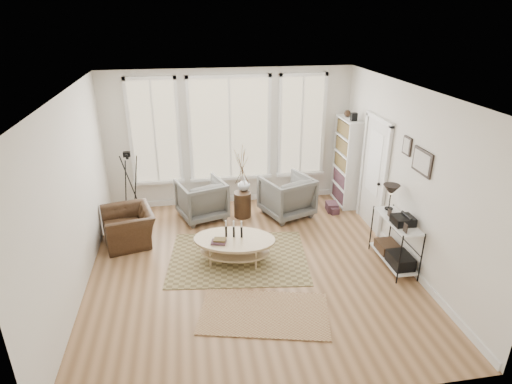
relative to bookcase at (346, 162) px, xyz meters
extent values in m
plane|color=#A0754E|center=(-2.44, -2.23, -0.96)|extent=(5.50, 5.50, 0.00)
plane|color=white|center=(-2.44, -2.23, 1.94)|extent=(5.50, 5.50, 0.00)
cube|color=silver|center=(-2.44, 0.52, 0.49)|extent=(5.20, 0.04, 2.90)
cube|color=silver|center=(-2.44, -4.98, 0.49)|extent=(5.20, 0.04, 2.90)
cube|color=silver|center=(-5.04, -2.23, 0.49)|extent=(0.04, 5.50, 2.90)
cube|color=silver|center=(0.16, -2.23, 0.49)|extent=(0.04, 5.50, 2.90)
cube|color=white|center=(-2.44, 0.51, -0.90)|extent=(5.10, 0.04, 0.12)
cube|color=white|center=(0.15, -2.23, -0.90)|extent=(0.03, 5.40, 0.12)
cube|color=#CFBB85|center=(-2.44, 0.50, 0.69)|extent=(1.60, 0.03, 2.10)
cube|color=#CFBB85|center=(-3.99, 0.50, 0.69)|extent=(0.90, 0.03, 2.10)
cube|color=#CFBB85|center=(-0.89, 0.50, 0.69)|extent=(0.90, 0.03, 2.10)
cube|color=white|center=(-2.44, 0.48, 0.69)|extent=(1.74, 0.06, 2.24)
cube|color=white|center=(-3.99, 0.48, 0.69)|extent=(1.04, 0.06, 2.24)
cube|color=white|center=(-0.89, 0.48, 0.69)|extent=(1.04, 0.06, 2.24)
cube|color=white|center=(-2.44, 0.46, -0.39)|extent=(4.10, 0.12, 0.06)
cube|color=silver|center=(0.14, -1.08, 0.09)|extent=(0.04, 0.88, 2.10)
cube|color=white|center=(0.12, -1.08, 0.34)|extent=(0.01, 0.55, 1.20)
cube|color=white|center=(0.12, -1.57, 0.09)|extent=(0.06, 0.08, 2.18)
cube|color=white|center=(0.12, -0.59, 0.09)|extent=(0.06, 0.08, 2.18)
cube|color=white|center=(0.12, -1.08, 1.18)|extent=(0.06, 1.06, 0.08)
sphere|color=black|center=(0.09, -1.41, 0.04)|extent=(0.06, 0.06, 0.06)
cube|color=white|center=(-0.01, -0.41, -0.01)|extent=(0.30, 0.03, 1.90)
cube|color=white|center=(-0.01, 0.41, -0.01)|extent=(0.30, 0.03, 1.90)
cube|color=white|center=(0.14, 0.00, -0.01)|extent=(0.02, 0.85, 1.90)
cube|color=white|center=(-0.01, 0.00, -0.01)|extent=(0.30, 0.81, 1.90)
cube|color=maroon|center=(-0.01, 0.00, -0.01)|extent=(0.24, 0.75, 1.76)
cube|color=black|center=(-0.01, -0.20, 1.02)|extent=(0.12, 0.10, 0.16)
sphere|color=#372416|center=(-0.01, 0.15, 1.01)|extent=(0.14, 0.14, 0.14)
cube|color=white|center=(-0.06, -2.53, -0.84)|extent=(0.37, 1.07, 0.03)
cube|color=white|center=(-0.06, -2.53, -0.14)|extent=(0.37, 1.07, 0.02)
cylinder|color=black|center=(-0.24, -3.06, -0.53)|extent=(0.02, 0.02, 0.85)
cylinder|color=black|center=(0.12, -3.06, -0.53)|extent=(0.02, 0.02, 0.85)
cylinder|color=black|center=(-0.24, -2.00, -0.53)|extent=(0.02, 0.02, 0.85)
cylinder|color=black|center=(0.12, -2.00, -0.53)|extent=(0.02, 0.02, 0.85)
cylinder|color=black|center=(-0.06, -2.18, -0.08)|extent=(0.14, 0.14, 0.02)
cylinder|color=black|center=(-0.06, -2.18, 0.06)|extent=(0.02, 0.02, 0.30)
cone|color=black|center=(-0.06, -2.18, 0.26)|extent=(0.28, 0.28, 0.18)
cube|color=black|center=(-0.06, -2.68, -0.05)|extent=(0.32, 0.30, 0.13)
cube|color=black|center=(-0.06, -2.78, -0.73)|extent=(0.32, 0.45, 0.20)
cube|color=#372416|center=(-0.06, -2.31, -0.75)|extent=(0.32, 0.40, 0.16)
cube|color=black|center=(-0.16, -2.95, -0.04)|extent=(0.02, 0.10, 0.14)
cube|color=black|center=(-0.16, -2.41, -0.05)|extent=(0.02, 0.10, 0.12)
cube|color=black|center=(0.14, -2.63, 0.89)|extent=(0.03, 0.52, 0.38)
cube|color=silver|center=(0.13, -2.63, 0.89)|extent=(0.01, 0.44, 0.30)
cube|color=black|center=(0.14, -2.13, 0.99)|extent=(0.03, 0.24, 0.30)
cube|color=silver|center=(0.13, -2.13, 0.99)|extent=(0.01, 0.18, 0.24)
cube|color=brown|center=(-2.59, -1.91, -0.95)|extent=(2.54, 2.03, 0.01)
cube|color=brown|center=(-2.42, -3.44, -0.94)|extent=(1.99, 1.40, 0.01)
ellipsoid|color=tan|center=(-2.66, -1.98, -0.76)|extent=(1.32, 1.00, 0.03)
ellipsoid|color=tan|center=(-2.66, -1.98, -0.54)|extent=(1.54, 1.18, 0.04)
cylinder|color=tan|center=(-3.04, -2.20, -0.76)|extent=(0.04, 0.04, 0.39)
cylinder|color=tan|center=(-2.28, -2.20, -0.76)|extent=(0.04, 0.04, 0.39)
cylinder|color=tan|center=(-3.04, -1.77, -0.76)|extent=(0.04, 0.04, 0.39)
cylinder|color=tan|center=(-2.28, -1.77, -0.76)|extent=(0.04, 0.04, 0.39)
cylinder|color=black|center=(-2.79, -1.93, -0.42)|extent=(0.04, 0.04, 0.20)
cylinder|color=black|center=(-2.66, -1.93, -0.42)|extent=(0.04, 0.04, 0.20)
cylinder|color=black|center=(-2.53, -1.93, -0.42)|extent=(0.04, 0.04, 0.20)
cube|color=#344427|center=(-2.93, -2.08, -0.49)|extent=(0.24, 0.17, 0.07)
imported|color=slate|center=(-3.13, -0.22, -0.55)|extent=(1.11, 1.12, 0.82)
imported|color=slate|center=(-1.39, -0.39, -0.53)|extent=(1.18, 1.20, 0.85)
cylinder|color=#372416|center=(-2.30, -0.30, -0.69)|extent=(0.35, 0.35, 0.53)
imported|color=silver|center=(-2.25, -0.17, -0.29)|extent=(0.33, 0.33, 0.27)
imported|color=#372416|center=(-4.49, -1.02, -0.64)|extent=(1.15, 1.07, 0.63)
cylinder|color=black|center=(-4.52, 0.05, 0.33)|extent=(0.06, 0.06, 0.06)
cube|color=black|center=(-4.52, 0.05, 0.40)|extent=(0.14, 0.10, 0.10)
cylinder|color=black|center=(-4.52, -0.03, 0.40)|extent=(0.06, 0.08, 0.06)
cube|color=maroon|center=(-0.39, -0.37, -0.86)|extent=(0.25, 0.31, 0.19)
cube|color=maroon|center=(-0.39, -0.49, -0.89)|extent=(0.20, 0.24, 0.14)
camera|label=1|loc=(-3.34, -8.23, 3.02)|focal=30.00mm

